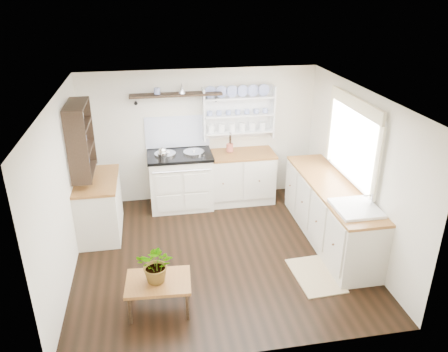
{
  "coord_description": "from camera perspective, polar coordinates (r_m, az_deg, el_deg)",
  "views": [
    {
      "loc": [
        -0.84,
        -5.25,
        3.59
      ],
      "look_at": [
        0.12,
        0.25,
        1.1
      ],
      "focal_mm": 35.0,
      "sensor_mm": 36.0,
      "label": 1
    }
  ],
  "objects": [
    {
      "name": "kettle",
      "position": [
        7.18,
        -8.0,
        2.9
      ],
      "size": [
        0.17,
        0.17,
        0.2
      ],
      "primitive_type": null,
      "color": "silver",
      "rests_on": "aga_cooker"
    },
    {
      "name": "left_cabinets",
      "position": [
        6.96,
        -15.96,
        -3.72
      ],
      "size": [
        0.62,
        1.13,
        0.9
      ],
      "color": "beige",
      "rests_on": "floor"
    },
    {
      "name": "high_shelf",
      "position": [
        7.24,
        -6.29,
        10.46
      ],
      "size": [
        1.5,
        0.29,
        0.16
      ],
      "color": "black",
      "rests_on": "wall_back"
    },
    {
      "name": "ceiling",
      "position": [
        5.47,
        -0.85,
        10.38
      ],
      "size": [
        4.0,
        3.8,
        0.01
      ],
      "primitive_type": "cube",
      "color": "white",
      "rests_on": "wall_back"
    },
    {
      "name": "potted_plant",
      "position": [
        5.14,
        -8.76,
        -11.28
      ],
      "size": [
        0.52,
        0.48,
        0.47
      ],
      "primitive_type": "imported",
      "rotation": [
        0.0,
        0.0,
        -0.32
      ],
      "color": "#3F7233",
      "rests_on": "center_table"
    },
    {
      "name": "wall_right",
      "position": [
        6.45,
        17.04,
        0.69
      ],
      "size": [
        0.02,
        3.8,
        2.3
      ],
      "primitive_type": "cube",
      "color": "beige",
      "rests_on": "ground"
    },
    {
      "name": "window",
      "position": [
        6.41,
        16.5,
        4.59
      ],
      "size": [
        0.08,
        1.55,
        1.22
      ],
      "color": "white",
      "rests_on": "wall_right"
    },
    {
      "name": "plate_rack",
      "position": [
        7.55,
        1.83,
        8.38
      ],
      "size": [
        1.2,
        0.22,
        0.9
      ],
      "color": "white",
      "rests_on": "wall_back"
    },
    {
      "name": "left_shelving",
      "position": [
        6.56,
        -18.25,
        4.67
      ],
      "size": [
        0.28,
        0.8,
        1.05
      ],
      "primitive_type": "cube",
      "color": "black",
      "rests_on": "wall_left"
    },
    {
      "name": "floor_rug",
      "position": [
        6.09,
        11.84,
        -12.59
      ],
      "size": [
        0.59,
        0.88,
        0.02
      ],
      "primitive_type": "cube",
      "rotation": [
        0.0,
        0.0,
        0.05
      ],
      "color": "#958357",
      "rests_on": "floor"
    },
    {
      "name": "floor",
      "position": [
        6.42,
        -0.72,
        -9.99
      ],
      "size": [
        4.0,
        3.8,
        0.01
      ],
      "primitive_type": "cube",
      "color": "black",
      "rests_on": "ground"
    },
    {
      "name": "center_table",
      "position": [
        5.31,
        -8.57,
        -13.76
      ],
      "size": [
        0.78,
        0.58,
        0.41
      ],
      "rotation": [
        0.0,
        0.0,
        -0.06
      ],
      "color": "brown",
      "rests_on": "floor"
    },
    {
      "name": "back_cabinets",
      "position": [
        7.67,
        1.76,
        -0.07
      ],
      "size": [
        1.27,
        0.63,
        0.9
      ],
      "color": "beige",
      "rests_on": "floor"
    },
    {
      "name": "wall_back",
      "position": [
        7.61,
        -3.08,
        5.28
      ],
      "size": [
        4.0,
        0.02,
        2.3
      ],
      "primitive_type": "cube",
      "color": "beige",
      "rests_on": "ground"
    },
    {
      "name": "aga_cooker",
      "position": [
        7.51,
        -5.67,
        -0.49
      ],
      "size": [
        1.08,
        0.75,
        0.99
      ],
      "color": "silver",
      "rests_on": "floor"
    },
    {
      "name": "wall_left",
      "position": [
        5.91,
        -20.31,
        -1.98
      ],
      "size": [
        0.02,
        3.8,
        2.3
      ],
      "primitive_type": "cube",
      "color": "beige",
      "rests_on": "ground"
    },
    {
      "name": "belfast_sink",
      "position": [
        5.95,
        16.73,
        -5.05
      ],
      "size": [
        0.55,
        0.6,
        0.45
      ],
      "color": "white",
      "rests_on": "right_cabinets"
    },
    {
      "name": "utensil_crock",
      "position": [
        7.53,
        0.76,
        3.72
      ],
      "size": [
        0.12,
        0.12,
        0.14
      ],
      "primitive_type": "cylinder",
      "color": "#AB503E",
      "rests_on": "back_cabinets"
    },
    {
      "name": "right_cabinets",
      "position": [
        6.7,
        13.66,
        -4.57
      ],
      "size": [
        0.62,
        2.43,
        0.9
      ],
      "color": "beige",
      "rests_on": "floor"
    }
  ]
}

